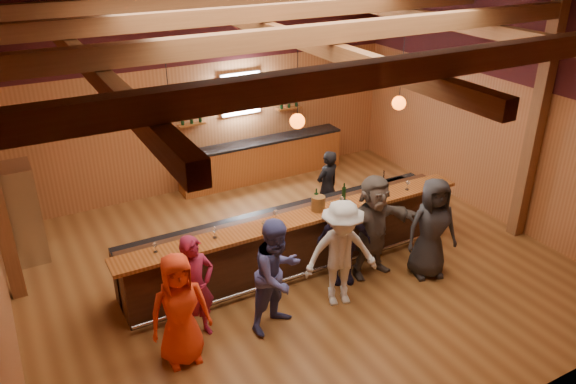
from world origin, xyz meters
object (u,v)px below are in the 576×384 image
object	(u,v)px
customer_denim	(278,275)
stainless_fridge	(18,214)
customer_navy	(344,241)
bartender	(327,187)
customer_brown	(373,226)
customer_orange	(179,310)
bottle_a	(316,200)
customer_dark	(432,228)
back_bar_cabinet	(262,159)
customer_white	(341,254)
bar_counter	(293,238)
customer_redvest	(195,288)
ice_bucket	(318,203)

from	to	relation	value
customer_denim	stainless_fridge	bearing A→B (deg)	111.30
customer_navy	bartender	distance (m)	2.10
customer_denim	customer_brown	world-z (taller)	customer_brown
customer_orange	bottle_a	distance (m)	3.13
customer_dark	bartender	distance (m)	2.49
back_bar_cabinet	bartender	distance (m)	2.55
customer_dark	bartender	size ratio (longest dim) A/B	1.17
customer_white	customer_navy	distance (m)	0.61
bar_counter	bartender	world-z (taller)	bartender
customer_redvest	bartender	distance (m)	4.07
stainless_fridge	customer_white	bearing A→B (deg)	-41.89
back_bar_cabinet	bartender	size ratio (longest dim) A/B	2.63
customer_white	ice_bucket	size ratio (longest dim) A/B	7.07
stainless_fridge	customer_brown	xyz separation A→B (m)	(5.14, -3.35, 0.01)
stainless_fridge	bottle_a	bearing A→B (deg)	-30.39
customer_navy	customer_redvest	bearing A→B (deg)	-152.24
customer_denim	customer_navy	xyz separation A→B (m)	(1.49, 0.50, -0.13)
customer_brown	bartender	size ratio (longest dim) A/B	1.20
customer_orange	customer_redvest	xyz separation A→B (m)	(0.36, 0.37, -0.01)
customer_redvest	customer_navy	bearing A→B (deg)	-5.88
stainless_fridge	bottle_a	xyz separation A→B (m)	(4.47, -2.62, 0.35)
bartender	customer_denim	bearing A→B (deg)	31.47
customer_dark	bar_counter	bearing A→B (deg)	160.18
stainless_fridge	ice_bucket	xyz separation A→B (m)	(4.45, -2.72, 0.34)
back_bar_cabinet	customer_orange	distance (m)	6.18
customer_redvest	customer_brown	distance (m)	3.18
customer_dark	customer_brown	bearing A→B (deg)	166.31
customer_redvest	customer_brown	bearing A→B (deg)	-7.10
customer_navy	ice_bucket	size ratio (longest dim) A/B	6.02
customer_redvest	back_bar_cabinet	bearing A→B (deg)	44.89
customer_redvest	bottle_a	distance (m)	2.67
stainless_fridge	back_bar_cabinet	bearing A→B (deg)	11.93
customer_white	bottle_a	size ratio (longest dim) A/B	5.07
bartender	bottle_a	world-z (taller)	bartender
ice_bucket	bottle_a	distance (m)	0.11
customer_orange	customer_white	size ratio (longest dim) A/B	0.94
bottle_a	customer_orange	bearing A→B (deg)	-157.14
bottle_a	back_bar_cabinet	bearing A→B (deg)	77.46
customer_redvest	customer_white	size ratio (longest dim) A/B	0.92
customer_redvest	customer_navy	distance (m)	2.63
stainless_fridge	bartender	bearing A→B (deg)	-14.39
stainless_fridge	customer_navy	distance (m)	5.66
bar_counter	customer_navy	distance (m)	1.01
back_bar_cabinet	customer_brown	size ratio (longest dim) A/B	2.19
back_bar_cabinet	customer_navy	bearing A→B (deg)	-99.14
customer_redvest	customer_white	bearing A→B (deg)	-17.32
customer_denim	bottle_a	world-z (taller)	customer_denim
customer_orange	customer_dark	size ratio (longest dim) A/B	0.94
bar_counter	customer_dark	bearing A→B (deg)	-36.72
customer_redvest	customer_dark	size ratio (longest dim) A/B	0.92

